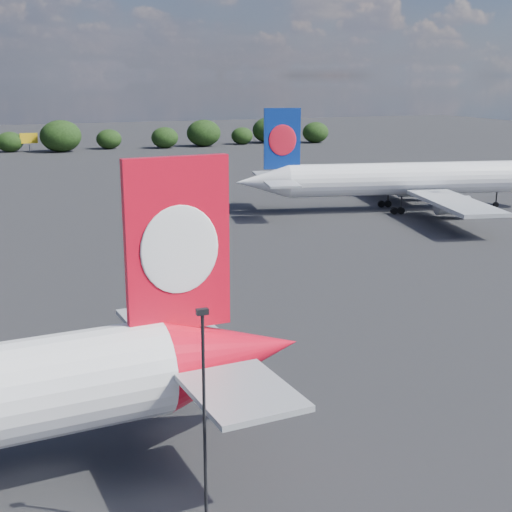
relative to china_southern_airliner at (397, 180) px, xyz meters
name	(u,v)px	position (x,y,z in m)	size (l,w,h in m)	color
ground	(13,243)	(-60.78, -1.35, -5.14)	(500.00, 500.00, 0.00)	black
china_southern_airliner	(397,180)	(0.00, 0.00, 0.00)	(51.39, 49.15, 16.88)	white
apron_lamp_post	(204,412)	(-55.83, -70.47, 1.29)	(0.55, 0.30, 11.55)	black
billboard_yellow	(29,139)	(-48.78, 120.65, -1.27)	(5.00, 0.30, 5.50)	gold
horizon_treeline	(6,140)	(-55.18, 118.72, -1.22)	(201.79, 14.19, 9.25)	black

